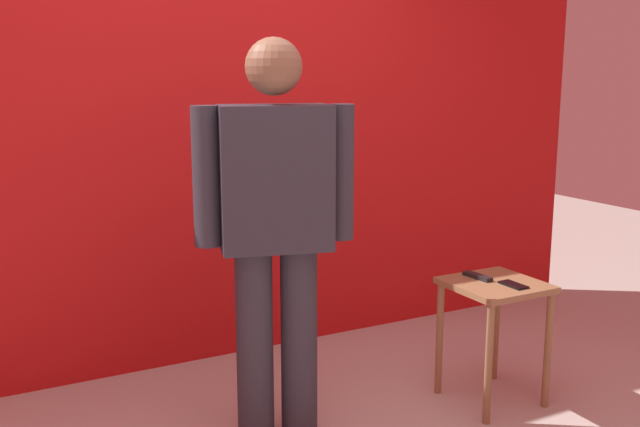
{
  "coord_description": "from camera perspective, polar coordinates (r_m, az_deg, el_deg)",
  "views": [
    {
      "loc": [
        -1.3,
        -2.26,
        1.63
      ],
      "look_at": [
        0.18,
        0.55,
        1.0
      ],
      "focal_mm": 40.3,
      "sensor_mm": 36.0,
      "label": 1
    }
  ],
  "objects": [
    {
      "name": "back_wall_red",
      "position": [
        4.06,
        -9.12,
        6.86
      ],
      "size": [
        5.27,
        0.12,
        2.67
      ],
      "primitive_type": "cube",
      "color": "red",
      "rests_on": "ground_plane"
    },
    {
      "name": "standing_person",
      "position": [
        3.1,
        -3.55,
        -0.7
      ],
      "size": [
        0.7,
        0.35,
        1.77
      ],
      "color": "#2D2D38",
      "rests_on": "ground_plane"
    },
    {
      "name": "side_table",
      "position": [
        3.68,
        13.68,
        -7.16
      ],
      "size": [
        0.43,
        0.43,
        0.62
      ],
      "color": "olive",
      "rests_on": "ground_plane"
    },
    {
      "name": "cell_phone",
      "position": [
        3.6,
        15.1,
        -5.49
      ],
      "size": [
        0.07,
        0.14,
        0.01
      ],
      "primitive_type": "cube",
      "rotation": [
        0.0,
        0.0,
        0.01
      ],
      "color": "black",
      "rests_on": "side_table"
    },
    {
      "name": "tv_remote",
      "position": [
        3.68,
        12.4,
        -4.89
      ],
      "size": [
        0.06,
        0.17,
        0.02
      ],
      "primitive_type": "cube",
      "rotation": [
        0.0,
        0.0,
        0.1
      ],
      "color": "black",
      "rests_on": "side_table"
    }
  ]
}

